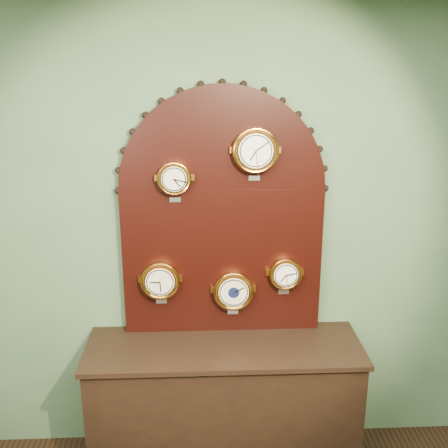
{
  "coord_description": "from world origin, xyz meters",
  "views": [
    {
      "loc": [
        -0.13,
        -0.62,
        2.47
      ],
      "look_at": [
        0.0,
        2.25,
        1.58
      ],
      "focal_mm": 43.47,
      "sensor_mm": 36.0,
      "label": 1
    }
  ],
  "objects_px": {
    "shop_counter": "(224,407)",
    "display_board": "(222,206)",
    "tide_clock": "(285,273)",
    "barometer": "(233,290)",
    "arabic_clock": "(255,150)",
    "roman_clock": "(174,178)",
    "hygrometer": "(160,280)"
  },
  "relations": [
    {
      "from": "hygrometer",
      "to": "arabic_clock",
      "type": "bearing_deg",
      "value": -0.07
    },
    {
      "from": "display_board",
      "to": "hygrometer",
      "type": "bearing_deg",
      "value": -169.9
    },
    {
      "from": "arabic_clock",
      "to": "tide_clock",
      "type": "distance_m",
      "value": 0.77
    },
    {
      "from": "hygrometer",
      "to": "tide_clock",
      "type": "relative_size",
      "value": 1.15
    },
    {
      "from": "hygrometer",
      "to": "barometer",
      "type": "xyz_separation_m",
      "value": [
        0.44,
        -0.0,
        -0.08
      ]
    },
    {
      "from": "tide_clock",
      "to": "arabic_clock",
      "type": "bearing_deg",
      "value": -179.52
    },
    {
      "from": "roman_clock",
      "to": "hygrometer",
      "type": "height_order",
      "value": "roman_clock"
    },
    {
      "from": "display_board",
      "to": "roman_clock",
      "type": "height_order",
      "value": "display_board"
    },
    {
      "from": "arabic_clock",
      "to": "barometer",
      "type": "bearing_deg",
      "value": 179.86
    },
    {
      "from": "hygrometer",
      "to": "tide_clock",
      "type": "xyz_separation_m",
      "value": [
        0.75,
        0.0,
        0.03
      ]
    },
    {
      "from": "shop_counter",
      "to": "tide_clock",
      "type": "distance_m",
      "value": 0.92
    },
    {
      "from": "display_board",
      "to": "barometer",
      "type": "bearing_deg",
      "value": -46.8
    },
    {
      "from": "display_board",
      "to": "hygrometer",
      "type": "xyz_separation_m",
      "value": [
        -0.38,
        -0.07,
        -0.43
      ]
    },
    {
      "from": "hygrometer",
      "to": "tide_clock",
      "type": "distance_m",
      "value": 0.75
    },
    {
      "from": "arabic_clock",
      "to": "tide_clock",
      "type": "relative_size",
      "value": 1.25
    },
    {
      "from": "barometer",
      "to": "tide_clock",
      "type": "relative_size",
      "value": 1.19
    },
    {
      "from": "display_board",
      "to": "hygrometer",
      "type": "relative_size",
      "value": 5.36
    },
    {
      "from": "roman_clock",
      "to": "arabic_clock",
      "type": "relative_size",
      "value": 0.79
    },
    {
      "from": "display_board",
      "to": "barometer",
      "type": "distance_m",
      "value": 0.52
    },
    {
      "from": "display_board",
      "to": "arabic_clock",
      "type": "xyz_separation_m",
      "value": [
        0.18,
        -0.07,
        0.34
      ]
    },
    {
      "from": "roman_clock",
      "to": "arabic_clock",
      "type": "bearing_deg",
      "value": -0.22
    },
    {
      "from": "hygrometer",
      "to": "barometer",
      "type": "relative_size",
      "value": 0.96
    },
    {
      "from": "shop_counter",
      "to": "barometer",
      "type": "bearing_deg",
      "value": 67.57
    },
    {
      "from": "display_board",
      "to": "roman_clock",
      "type": "distance_m",
      "value": 0.34
    },
    {
      "from": "arabic_clock",
      "to": "tide_clock",
      "type": "xyz_separation_m",
      "value": [
        0.19,
        0.0,
        -0.75
      ]
    },
    {
      "from": "barometer",
      "to": "tide_clock",
      "type": "bearing_deg",
      "value": 0.25
    },
    {
      "from": "barometer",
      "to": "tide_clock",
      "type": "distance_m",
      "value": 0.33
    },
    {
      "from": "roman_clock",
      "to": "tide_clock",
      "type": "height_order",
      "value": "roman_clock"
    },
    {
      "from": "barometer",
      "to": "tide_clock",
      "type": "height_order",
      "value": "tide_clock"
    },
    {
      "from": "hygrometer",
      "to": "barometer",
      "type": "height_order",
      "value": "hygrometer"
    },
    {
      "from": "shop_counter",
      "to": "display_board",
      "type": "relative_size",
      "value": 1.05
    },
    {
      "from": "shop_counter",
      "to": "display_board",
      "type": "xyz_separation_m",
      "value": [
        0.0,
        0.22,
        1.23
      ]
    }
  ]
}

